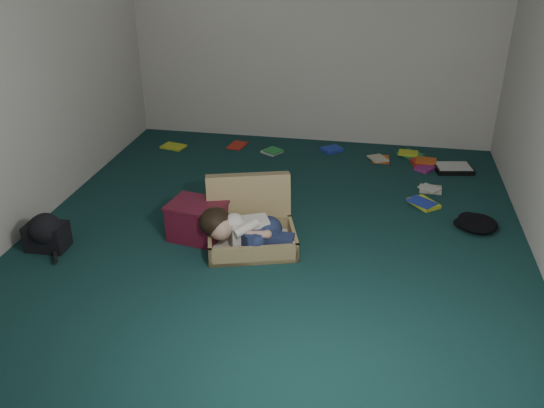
% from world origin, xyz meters
% --- Properties ---
extents(floor, '(4.50, 4.50, 0.00)m').
position_xyz_m(floor, '(0.00, 0.00, 0.00)').
color(floor, '#133837').
rests_on(floor, ground).
extents(wall_back, '(4.50, 0.00, 4.50)m').
position_xyz_m(wall_back, '(0.00, 2.25, 1.30)').
color(wall_back, silver).
rests_on(wall_back, ground).
extents(wall_front, '(4.50, 0.00, 4.50)m').
position_xyz_m(wall_front, '(0.00, -2.25, 1.30)').
color(wall_front, silver).
rests_on(wall_front, ground).
extents(wall_left, '(0.00, 4.50, 4.50)m').
position_xyz_m(wall_left, '(-2.00, 0.00, 1.30)').
color(wall_left, silver).
rests_on(wall_left, ground).
extents(suitcase, '(0.83, 0.82, 0.50)m').
position_xyz_m(suitcase, '(-0.18, -0.13, 0.15)').
color(suitcase, tan).
rests_on(suitcase, floor).
extents(person, '(0.75, 0.38, 0.31)m').
position_xyz_m(person, '(-0.17, -0.30, 0.19)').
color(person, white).
rests_on(person, suitcase).
extents(maroon_bin, '(0.49, 0.41, 0.30)m').
position_xyz_m(maroon_bin, '(-0.60, -0.16, 0.15)').
color(maroon_bin, maroon).
rests_on(maroon_bin, floor).
extents(backpack, '(0.38, 0.31, 0.23)m').
position_xyz_m(backpack, '(-1.70, -0.54, 0.11)').
color(backpack, black).
rests_on(backpack, floor).
extents(clothing_pile, '(0.48, 0.43, 0.13)m').
position_xyz_m(clothing_pile, '(1.55, 0.45, 0.07)').
color(clothing_pile, black).
rests_on(clothing_pile, floor).
extents(paper_tray, '(0.41, 0.34, 0.05)m').
position_xyz_m(paper_tray, '(1.55, 1.62, 0.03)').
color(paper_tray, black).
rests_on(paper_tray, floor).
extents(book_scatter, '(2.99, 1.43, 0.02)m').
position_xyz_m(book_scatter, '(0.47, 1.62, 0.01)').
color(book_scatter, '#CFE027').
rests_on(book_scatter, floor).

